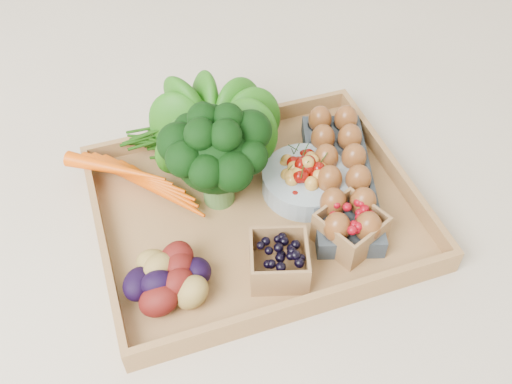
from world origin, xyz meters
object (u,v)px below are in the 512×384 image
object	(u,v)px
tray	(256,212)
broccoli	(217,171)
cherry_bowl	(306,182)
egg_carton	(340,181)

from	to	relation	value
tray	broccoli	size ratio (longest dim) A/B	2.98
tray	cherry_bowl	xyz separation A→B (m)	(0.10, 0.02, 0.03)
tray	broccoli	xyz separation A→B (m)	(-0.06, 0.04, 0.08)
cherry_bowl	tray	bearing A→B (deg)	-171.20
broccoli	cherry_bowl	size ratio (longest dim) A/B	1.16
broccoli	tray	bearing A→B (deg)	-39.19
tray	broccoli	bearing A→B (deg)	140.81
cherry_bowl	egg_carton	distance (m)	0.06
tray	egg_carton	bearing A→B (deg)	-0.45
broccoli	egg_carton	size ratio (longest dim) A/B	0.57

